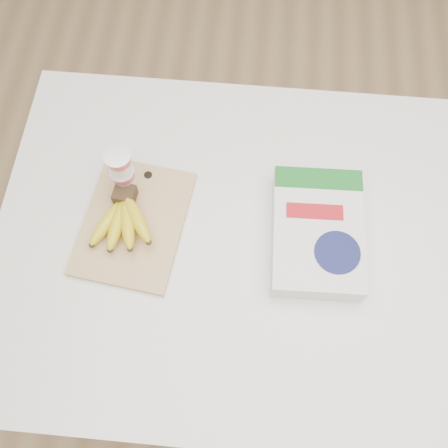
# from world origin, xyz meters

# --- Properties ---
(room) EXTENTS (4.00, 4.00, 4.00)m
(room) POSITION_xyz_m (0.00, 0.00, 1.35)
(room) COLOR tan
(room) RESTS_ON ground
(table) EXTENTS (1.34, 0.89, 1.00)m
(table) POSITION_xyz_m (0.00, 0.00, 0.50)
(table) COLOR white
(table) RESTS_ON ground
(cutting_board) EXTENTS (0.26, 0.33, 0.02)m
(cutting_board) POSITION_xyz_m (-0.35, 0.02, 1.01)
(cutting_board) COLOR tan
(cutting_board) RESTS_ON table
(bananas) EXTENTS (0.16, 0.17, 0.06)m
(bananas) POSITION_xyz_m (-0.37, 0.01, 1.04)
(bananas) COLOR #382816
(bananas) RESTS_ON cutting_board
(yogurt_stack) EXTENTS (0.06, 0.06, 0.14)m
(yogurt_stack) POSITION_xyz_m (-0.37, 0.11, 1.09)
(yogurt_stack) COLOR white
(yogurt_stack) RESTS_ON cutting_board
(cereal_box) EXTENTS (0.21, 0.30, 0.07)m
(cereal_box) POSITION_xyz_m (0.07, 0.02, 1.03)
(cereal_box) COLOR white
(cereal_box) RESTS_ON table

